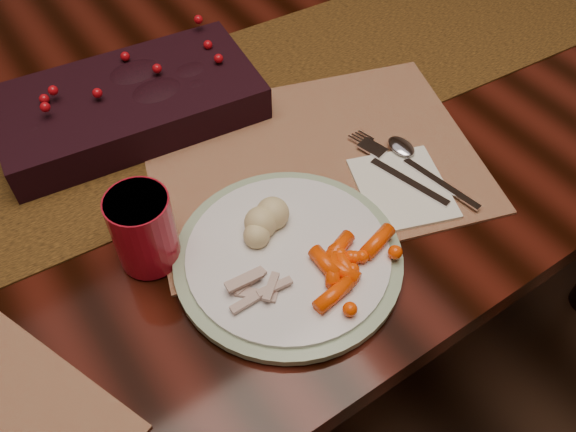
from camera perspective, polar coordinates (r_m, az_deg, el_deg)
floor at (r=1.55m, az=-5.19°, el=-11.56°), size 5.00×5.00×0.00m
dining_table at (r=1.23m, az=-6.42°, el=-3.42°), size 1.80×1.00×0.75m
table_runner at (r=0.93m, az=-10.79°, el=8.39°), size 1.60×0.43×0.00m
centerpiece at (r=0.93m, az=-14.78°, el=10.53°), size 0.39×0.24×0.07m
placemat_main at (r=0.86m, az=2.30°, el=5.23°), size 0.54×0.46×0.00m
dinner_plate at (r=0.74m, az=0.01°, el=-3.85°), size 0.33×0.33×0.02m
baby_carrots at (r=0.73m, az=5.35°, el=-3.73°), size 0.13×0.12×0.02m
mashed_potatoes at (r=0.75m, az=-3.04°, el=-0.01°), size 0.08×0.07×0.04m
turkey_shreds at (r=0.70m, az=-3.15°, el=-6.45°), size 0.08×0.07×0.02m
napkin at (r=0.84m, az=10.65°, el=2.60°), size 0.16×0.17×0.00m
fork at (r=0.85m, az=10.41°, el=4.00°), size 0.06×0.16×0.00m
spoon at (r=0.86m, az=12.97°, el=4.07°), size 0.06×0.16×0.00m
red_cup at (r=0.73m, az=-13.36°, el=-1.24°), size 0.08×0.08×0.10m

